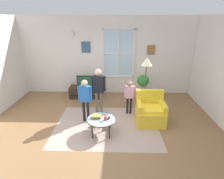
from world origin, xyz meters
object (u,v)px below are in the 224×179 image
Objects in this scene: book_stack at (96,117)px; remote_near_books at (109,118)px; person_pink_shirt at (129,94)px; person_black_shirt at (99,87)px; coffee_table at (101,120)px; person_blue_shirt at (85,96)px; television at (85,81)px; armchair at (150,111)px; tv_stand at (85,92)px; floor_lamp at (146,67)px; cup at (105,118)px; potted_plant_by_window at (143,85)px.

book_stack is 1.70× the size of remote_near_books.
person_pink_shirt is 0.94m from person_black_shirt.
person_blue_shirt reaches higher than coffee_table.
television is 0.66× the size of armchair.
tv_stand is at bearing 141.56° from armchair.
person_black_shirt is (-0.33, 0.98, 0.46)m from remote_near_books.
armchair is at bearing -16.03° from person_black_shirt.
person_blue_shirt reaches higher than armchair.
tv_stand is 2.38m from coffee_table.
coffee_table is 0.43× the size of floor_lamp.
book_stack is at bearing 158.10° from coffee_table.
person_black_shirt is at bearing 98.70° from coffee_table.
television is at bearing -90.00° from tv_stand.
person_black_shirt is at bearing 103.83° from cup.
cup is at bearing -117.83° from potted_plant_by_window.
person_blue_shirt is 0.72× the size of floor_lamp.
person_black_shirt is at bearing 53.40° from person_blue_shirt.
person_pink_shirt is at bearing 53.94° from coffee_table.
television is 0.41× the size of person_black_shirt.
coffee_table is at bearing -70.77° from television.
cup is 1.28m from person_pink_shirt.
person_black_shirt is 1.14× the size of person_blue_shirt.
potted_plant_by_window is (2.10, 0.01, 0.27)m from tv_stand.
coffee_table is 6.72× the size of cup.
remote_near_books is (0.96, -2.22, 0.21)m from tv_stand.
floor_lamp reaches higher than person_pink_shirt.
tv_stand is 2.00m from person_pink_shirt.
coffee_table is 3.09× the size of book_stack.
remote_near_books is 2.50m from potted_plant_by_window.
person_blue_shirt is at bearing -79.69° from television.
television is 2.38m from coffee_table.
person_blue_shirt is 2.48m from potted_plant_by_window.
person_blue_shirt is (-0.58, 0.62, 0.31)m from cup.
potted_plant_by_window is at bearing 64.96° from person_pink_shirt.
remote_near_books is at bearing -66.55° from tv_stand.
television is 0.55× the size of person_pink_shirt.
book_stack is at bearing 175.51° from remote_near_books.
person_pink_shirt reaches higher than book_stack.
tv_stand is 1.08× the size of person_pink_shirt.
armchair is at bearing -90.37° from potted_plant_by_window.
book_stack is 0.31m from remote_near_books.
book_stack is 1.05m from person_black_shirt.
person_blue_shirt is at bearing -126.60° from person_black_shirt.
book_stack is at bearing -123.34° from potted_plant_by_window.
cup is at bearing -68.85° from tv_stand.
potted_plant_by_window reaches higher than armchair.
person_blue_shirt is at bearing -159.03° from person_pink_shirt.
person_pink_shirt is (1.54, -1.20, 0.44)m from tv_stand.
television is 4.11× the size of remote_near_books.
book_stack reaches higher than coffee_table.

